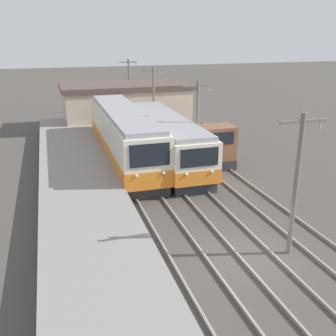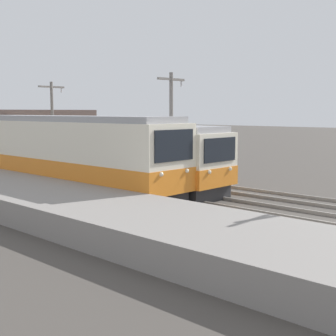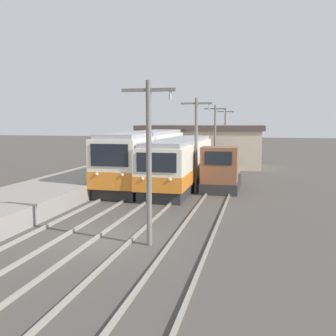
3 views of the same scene
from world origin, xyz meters
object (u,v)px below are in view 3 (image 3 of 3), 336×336
at_px(shunting_locomotive, 222,172).
at_px(catenary_mast_near, 149,156).
at_px(catenary_mast_mid, 196,141).
at_px(catenary_mast_far, 215,135).
at_px(catenary_mast_distant, 225,132).
at_px(commuter_train_center, 180,164).
at_px(commuter_train_left, 146,159).

height_order(shunting_locomotive, catenary_mast_near, catenary_mast_near).
relative_size(catenary_mast_mid, catenary_mast_far, 1.00).
bearing_deg(catenary_mast_distant, catenary_mast_near, -90.00).
relative_size(shunting_locomotive, catenary_mast_far, 0.93).
xyz_separation_m(commuter_train_center, catenary_mast_mid, (1.51, -2.27, 1.77)).
bearing_deg(shunting_locomotive, catenary_mast_near, -96.62).
bearing_deg(catenary_mast_near, catenary_mast_mid, 90.00).
bearing_deg(catenary_mast_mid, catenary_mast_far, 90.00).
xyz_separation_m(commuter_train_center, catenary_mast_distant, (1.51, 19.91, 1.77)).
height_order(commuter_train_left, catenary_mast_far, catenary_mast_far).
relative_size(shunting_locomotive, catenary_mast_mid, 0.93).
distance_m(shunting_locomotive, catenary_mast_near, 13.10).
bearing_deg(catenary_mast_far, catenary_mast_mid, -90.00).
height_order(commuter_train_left, catenary_mast_mid, catenary_mast_mid).
height_order(commuter_train_center, catenary_mast_near, catenary_mast_near).
bearing_deg(catenary_mast_mid, catenary_mast_distant, 90.00).
relative_size(commuter_train_left, catenary_mast_mid, 2.45).
bearing_deg(catenary_mast_near, shunting_locomotive, 83.38).
bearing_deg(catenary_mast_distant, commuter_train_left, -102.84).
height_order(catenary_mast_near, catenary_mast_distant, same).
height_order(commuter_train_center, catenary_mast_far, catenary_mast_far).
relative_size(shunting_locomotive, catenary_mast_near, 0.93).
distance_m(commuter_train_center, catenary_mast_distant, 20.05).
xyz_separation_m(commuter_train_center, shunting_locomotive, (3.00, -0.52, -0.38)).
bearing_deg(catenary_mast_mid, shunting_locomotive, 49.55).
height_order(catenary_mast_near, catenary_mast_far, same).
relative_size(commuter_train_left, commuter_train_center, 1.12).
height_order(commuter_train_left, catenary_mast_near, catenary_mast_near).
relative_size(commuter_train_center, catenary_mast_distant, 2.18).
height_order(commuter_train_left, commuter_train_center, commuter_train_left).
distance_m(commuter_train_left, commuter_train_center, 2.98).
relative_size(commuter_train_left, catenary_mast_far, 2.45).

